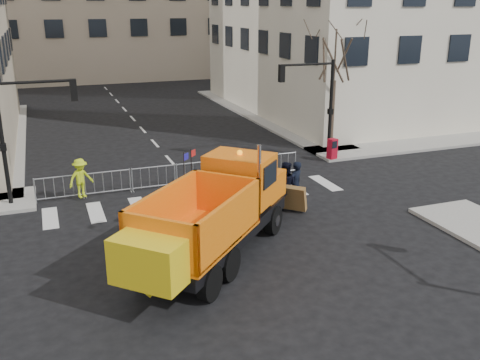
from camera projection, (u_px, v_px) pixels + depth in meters
name	position (u px, v px, depth m)	size (l,w,h in m)	color
ground	(250.00, 249.00, 18.85)	(120.00, 120.00, 0.00)	black
sidewalk_back	(187.00, 177.00, 26.38)	(64.00, 5.00, 0.15)	gray
traffic_light_left	(3.00, 145.00, 22.00)	(0.18, 0.18, 5.40)	black
traffic_light_right	(330.00, 110.00, 29.27)	(0.18, 0.18, 5.40)	black
crowd_barriers	(176.00, 175.00, 25.18)	(12.60, 0.60, 1.10)	#9EA0A5
street_tree	(333.00, 87.00, 30.06)	(3.00, 3.00, 7.50)	#382B21
plow_truck	(213.00, 213.00, 17.58)	(8.71, 8.77, 3.79)	black
cop_a	(295.00, 185.00, 22.45)	(0.73, 0.48, 2.01)	black
cop_b	(285.00, 186.00, 22.22)	(1.00, 0.78, 2.07)	black
cop_c	(278.00, 194.00, 21.46)	(1.11, 0.46, 1.90)	black
worker	(81.00, 178.00, 23.20)	(1.13, 0.65, 1.75)	#C1DC19
newspaper_box	(332.00, 149.00, 29.15)	(0.45, 0.40, 1.10)	#AE0D21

